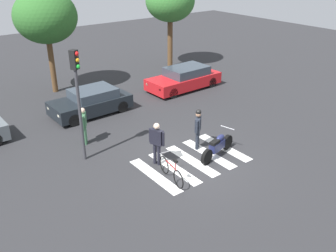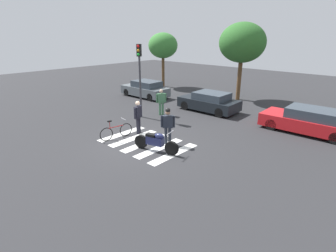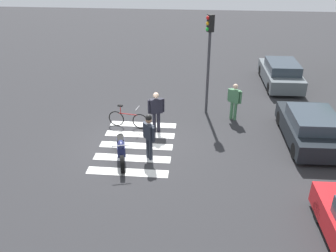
# 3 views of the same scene
# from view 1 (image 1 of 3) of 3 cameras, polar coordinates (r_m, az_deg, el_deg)

# --- Properties ---
(ground_plane) EXTENTS (60.00, 60.00, 0.00)m
(ground_plane) POSITION_cam_1_polar(r_m,az_deg,el_deg) (14.71, 3.70, -5.36)
(ground_plane) COLOR #2B2B2D
(police_motorcycle) EXTENTS (2.16, 0.81, 1.03)m
(police_motorcycle) POSITION_cam_1_polar(r_m,az_deg,el_deg) (14.89, 7.67, -3.12)
(police_motorcycle) COLOR black
(police_motorcycle) RESTS_ON ground_plane
(leaning_bicycle) EXTENTS (0.47, 1.74, 1.00)m
(leaning_bicycle) POSITION_cam_1_polar(r_m,az_deg,el_deg) (13.30, 0.49, -7.00)
(leaning_bicycle) COLOR black
(leaning_bicycle) RESTS_ON ground_plane
(officer_on_foot) EXTENTS (0.36, 0.65, 1.74)m
(officer_on_foot) POSITION_cam_1_polar(r_m,az_deg,el_deg) (13.99, -1.75, -2.33)
(officer_on_foot) COLOR black
(officer_on_foot) RESTS_ON ground_plane
(officer_by_motorcycle) EXTENTS (0.53, 0.46, 1.77)m
(officer_by_motorcycle) POSITION_cam_1_polar(r_m,az_deg,el_deg) (15.15, 4.65, -0.04)
(officer_by_motorcycle) COLOR #1E232D
(officer_by_motorcycle) RESTS_ON ground_plane
(pedestrian_bystander) EXTENTS (0.42, 0.58, 1.66)m
(pedestrian_bystander) POSITION_cam_1_polar(r_m,az_deg,el_deg) (15.92, -12.90, 0.35)
(pedestrian_bystander) COLOR #3F724C
(pedestrian_bystander) RESTS_ON ground_plane
(crosswalk_stripes) EXTENTS (4.05, 2.84, 0.01)m
(crosswalk_stripes) POSITION_cam_1_polar(r_m,az_deg,el_deg) (14.71, 3.70, -5.34)
(crosswalk_stripes) COLOR silver
(crosswalk_stripes) RESTS_ON ground_plane
(car_black_suv) EXTENTS (4.01, 1.98, 1.29)m
(car_black_suv) POSITION_cam_1_polar(r_m,az_deg,el_deg) (19.10, -11.82, 3.67)
(car_black_suv) COLOR black
(car_black_suv) RESTS_ON ground_plane
(car_red_convertible) EXTENTS (4.58, 2.00, 1.33)m
(car_red_convertible) POSITION_cam_1_polar(r_m,az_deg,el_deg) (22.29, 2.55, 7.37)
(car_red_convertible) COLOR black
(car_red_convertible) RESTS_ON ground_plane
(traffic_light_pole) EXTENTS (0.33, 0.36, 4.40)m
(traffic_light_pole) POSITION_cam_1_polar(r_m,az_deg,el_deg) (13.94, -13.80, 5.53)
(traffic_light_pole) COLOR #38383D
(traffic_light_pole) RESTS_ON ground_plane
(street_tree_mid) EXTENTS (3.44, 3.44, 5.79)m
(street_tree_mid) POSITION_cam_1_polar(r_m,az_deg,el_deg) (21.96, -18.43, 15.73)
(street_tree_mid) COLOR brown
(street_tree_mid) RESTS_ON ground_plane
(street_tree_far) EXTENTS (3.32, 3.32, 5.99)m
(street_tree_far) POSITION_cam_1_polar(r_m,az_deg,el_deg) (26.07, 0.34, 18.79)
(street_tree_far) COLOR brown
(street_tree_far) RESTS_ON ground_plane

